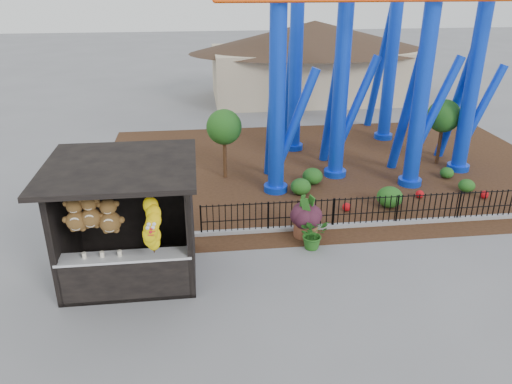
{
  "coord_description": "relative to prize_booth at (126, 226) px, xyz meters",
  "views": [
    {
      "loc": [
        -1.17,
        -10.14,
        7.17
      ],
      "look_at": [
        0.25,
        1.5,
        2.0
      ],
      "focal_mm": 35.0,
      "sensor_mm": 36.0,
      "label": 1
    }
  ],
  "objects": [
    {
      "name": "picket_fence",
      "position": [
        7.9,
        2.1,
        -1.04
      ],
      "size": [
        12.2,
        0.06,
        1.0
      ],
      "primitive_type": null,
      "color": "black",
      "rests_on": "ground"
    },
    {
      "name": "potted_plant",
      "position": [
        4.91,
        1.02,
        -1.09
      ],
      "size": [
        0.98,
        0.9,
        0.9
      ],
      "primitive_type": "imported",
      "rotation": [
        0.0,
        0.0,
        0.29
      ],
      "color": "#2A5218",
      "rests_on": "ground"
    },
    {
      "name": "mulch_bed",
      "position": [
        7.0,
        7.1,
        -1.53
      ],
      "size": [
        18.0,
        12.0,
        0.02
      ],
      "primitive_type": "cube",
      "color": "#331E11",
      "rests_on": "ground"
    },
    {
      "name": "curb",
      "position": [
        7.0,
        2.1,
        -1.48
      ],
      "size": [
        18.0,
        0.18,
        0.12
      ],
      "primitive_type": "cube",
      "color": "gray",
      "rests_on": "ground"
    },
    {
      "name": "pavilion",
      "position": [
        9.0,
        19.1,
        1.52
      ],
      "size": [
        15.0,
        15.0,
        4.8
      ],
      "color": "#BFAD8C",
      "rests_on": "ground"
    },
    {
      "name": "prize_booth",
      "position": [
        0.0,
        0.0,
        0.0
      ],
      "size": [
        3.5,
        3.4,
        3.12
      ],
      "color": "black",
      "rests_on": "ground"
    },
    {
      "name": "ground",
      "position": [
        3.0,
        -0.9,
        -1.54
      ],
      "size": [
        120.0,
        120.0,
        0.0
      ],
      "primitive_type": "plane",
      "color": "slate",
      "rests_on": "ground"
    },
    {
      "name": "planter_foliage",
      "position": [
        4.87,
        1.74,
        -0.68
      ],
      "size": [
        0.7,
        0.7,
        0.64
      ],
      "primitive_type": "ellipsoid",
      "color": "#331421",
      "rests_on": "terracotta_planter"
    },
    {
      "name": "terracotta_planter",
      "position": [
        4.87,
        1.74,
        -1.27
      ],
      "size": [
        0.76,
        0.76,
        0.54
      ],
      "primitive_type": "cylinder",
      "rotation": [
        0.0,
        0.0,
        -0.07
      ],
      "color": "brown",
      "rests_on": "ground"
    },
    {
      "name": "landscaping",
      "position": [
        7.6,
        4.37,
        -1.24
      ],
      "size": [
        6.76,
        3.25,
        0.69
      ],
      "color": "#1E4F17",
      "rests_on": "mulch_bed"
    }
  ]
}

